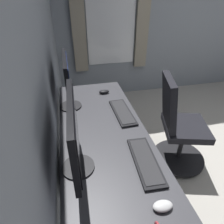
{
  "coord_description": "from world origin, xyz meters",
  "views": [
    {
      "loc": [
        -1.0,
        1.99,
        1.68
      ],
      "look_at": [
        0.09,
        1.74,
        0.95
      ],
      "focal_mm": 31.39,
      "sensor_mm": 36.0,
      "label": 1
    }
  ],
  "objects_px": {
    "monitor_secondary": "(67,80)",
    "mouse_main": "(104,92)",
    "keyboard_spare": "(122,112)",
    "office_chair": "(178,128)",
    "keyboard_main": "(145,161)",
    "mouse_spare": "(163,206)",
    "drawer_pedestal": "(106,187)",
    "monitor_primary": "(74,134)"
  },
  "relations": [
    {
      "from": "office_chair",
      "to": "mouse_spare",
      "type": "bearing_deg",
      "value": 144.78
    },
    {
      "from": "monitor_primary",
      "to": "office_chair",
      "type": "xyz_separation_m",
      "value": [
        0.54,
        -1.02,
        -0.54
      ]
    },
    {
      "from": "monitor_primary",
      "to": "keyboard_main",
      "type": "distance_m",
      "value": 0.49
    },
    {
      "from": "mouse_main",
      "to": "office_chair",
      "type": "distance_m",
      "value": 0.84
    },
    {
      "from": "keyboard_spare",
      "to": "keyboard_main",
      "type": "bearing_deg",
      "value": 179.09
    },
    {
      "from": "mouse_spare",
      "to": "monitor_secondary",
      "type": "bearing_deg",
      "value": 19.94
    },
    {
      "from": "keyboard_spare",
      "to": "mouse_spare",
      "type": "distance_m",
      "value": 0.89
    },
    {
      "from": "keyboard_spare",
      "to": "monitor_secondary",
      "type": "bearing_deg",
      "value": 63.67
    },
    {
      "from": "monitor_secondary",
      "to": "keyboard_main",
      "type": "xyz_separation_m",
      "value": [
        -0.79,
        -0.43,
        -0.25
      ]
    },
    {
      "from": "mouse_main",
      "to": "office_chair",
      "type": "relative_size",
      "value": 0.11
    },
    {
      "from": "keyboard_main",
      "to": "office_chair",
      "type": "bearing_deg",
      "value": -45.79
    },
    {
      "from": "keyboard_main",
      "to": "mouse_main",
      "type": "relative_size",
      "value": 4.11
    },
    {
      "from": "office_chair",
      "to": "drawer_pedestal",
      "type": "bearing_deg",
      "value": 117.78
    },
    {
      "from": "keyboard_spare",
      "to": "office_chair",
      "type": "height_order",
      "value": "office_chair"
    },
    {
      "from": "monitor_primary",
      "to": "office_chair",
      "type": "relative_size",
      "value": 0.59
    },
    {
      "from": "keyboard_spare",
      "to": "mouse_spare",
      "type": "xyz_separation_m",
      "value": [
        -0.89,
        0.04,
        0.01
      ]
    },
    {
      "from": "monitor_primary",
      "to": "monitor_secondary",
      "type": "relative_size",
      "value": 1.06
    },
    {
      "from": "mouse_main",
      "to": "mouse_spare",
      "type": "xyz_separation_m",
      "value": [
        -1.29,
        -0.05,
        0.0
      ]
    },
    {
      "from": "monitor_primary",
      "to": "monitor_secondary",
      "type": "distance_m",
      "value": 0.74
    },
    {
      "from": "drawer_pedestal",
      "to": "mouse_spare",
      "type": "bearing_deg",
      "value": -156.31
    },
    {
      "from": "mouse_spare",
      "to": "office_chair",
      "type": "relative_size",
      "value": 0.11
    },
    {
      "from": "monitor_primary",
      "to": "monitor_secondary",
      "type": "bearing_deg",
      "value": 0.77
    },
    {
      "from": "monitor_primary",
      "to": "mouse_spare",
      "type": "height_order",
      "value": "monitor_primary"
    },
    {
      "from": "monitor_secondary",
      "to": "keyboard_main",
      "type": "bearing_deg",
      "value": -151.79
    },
    {
      "from": "keyboard_main",
      "to": "drawer_pedestal",
      "type": "bearing_deg",
      "value": 56.28
    },
    {
      "from": "mouse_spare",
      "to": "mouse_main",
      "type": "bearing_deg",
      "value": 2.21
    },
    {
      "from": "monitor_primary",
      "to": "mouse_main",
      "type": "height_order",
      "value": "monitor_primary"
    },
    {
      "from": "monitor_secondary",
      "to": "mouse_spare",
      "type": "bearing_deg",
      "value": -160.06
    },
    {
      "from": "monitor_secondary",
      "to": "keyboard_spare",
      "type": "height_order",
      "value": "monitor_secondary"
    },
    {
      "from": "monitor_secondary",
      "to": "mouse_spare",
      "type": "distance_m",
      "value": 1.2
    },
    {
      "from": "monitor_secondary",
      "to": "mouse_main",
      "type": "relative_size",
      "value": 5.17
    },
    {
      "from": "monitor_primary",
      "to": "mouse_main",
      "type": "distance_m",
      "value": 1.03
    },
    {
      "from": "monitor_secondary",
      "to": "keyboard_main",
      "type": "distance_m",
      "value": 0.93
    },
    {
      "from": "monitor_primary",
      "to": "office_chair",
      "type": "distance_m",
      "value": 1.28
    },
    {
      "from": "mouse_spare",
      "to": "office_chair",
      "type": "xyz_separation_m",
      "value": [
        0.9,
        -0.64,
        -0.29
      ]
    },
    {
      "from": "drawer_pedestal",
      "to": "mouse_main",
      "type": "relative_size",
      "value": 6.68
    },
    {
      "from": "monitor_secondary",
      "to": "office_chair",
      "type": "bearing_deg",
      "value": -100.93
    },
    {
      "from": "monitor_secondary",
      "to": "office_chair",
      "type": "xyz_separation_m",
      "value": [
        -0.2,
        -1.03,
        -0.54
      ]
    },
    {
      "from": "monitor_secondary",
      "to": "keyboard_main",
      "type": "relative_size",
      "value": 1.26
    },
    {
      "from": "monitor_secondary",
      "to": "office_chair",
      "type": "height_order",
      "value": "monitor_secondary"
    },
    {
      "from": "keyboard_main",
      "to": "keyboard_spare",
      "type": "bearing_deg",
      "value": -0.91
    },
    {
      "from": "office_chair",
      "to": "mouse_main",
      "type": "bearing_deg",
      "value": 60.19
    }
  ]
}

